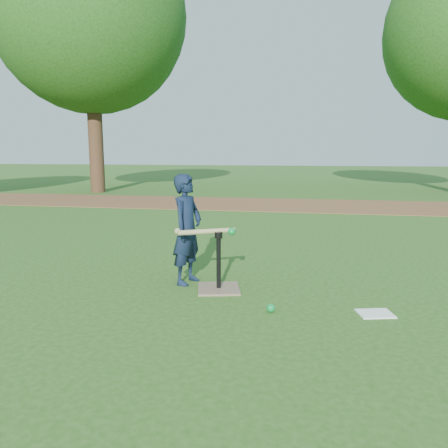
# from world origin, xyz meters

# --- Properties ---
(ground) EXTENTS (80.00, 80.00, 0.00)m
(ground) POSITION_xyz_m (0.00, 0.00, 0.00)
(ground) COLOR #285116
(ground) RESTS_ON ground
(dirt_strip) EXTENTS (24.00, 3.00, 0.01)m
(dirt_strip) POSITION_xyz_m (0.00, 7.50, 0.01)
(dirt_strip) COLOR brown
(dirt_strip) RESTS_ON ground
(child) EXTENTS (0.39, 0.50, 1.20)m
(child) POSITION_xyz_m (-0.02, 0.20, 0.60)
(child) COLOR black
(child) RESTS_ON ground
(wiffle_ball_ground) EXTENTS (0.08, 0.08, 0.08)m
(wiffle_ball_ground) POSITION_xyz_m (0.95, -0.54, 0.04)
(wiffle_ball_ground) COLOR #0B8333
(wiffle_ball_ground) RESTS_ON ground
(clipboard) EXTENTS (0.35, 0.30, 0.01)m
(clipboard) POSITION_xyz_m (1.87, -0.41, 0.01)
(clipboard) COLOR white
(clipboard) RESTS_ON ground
(batting_tee) EXTENTS (0.52, 0.52, 0.61)m
(batting_tee) POSITION_xyz_m (0.36, 0.01, 0.11)
(batting_tee) COLOR #7A654D
(batting_tee) RESTS_ON ground
(swing_action) EXTENTS (0.63, 0.32, 0.08)m
(swing_action) POSITION_xyz_m (0.26, -0.00, 0.62)
(swing_action) COLOR tan
(swing_action) RESTS_ON ground
(tree_left) EXTENTS (6.40, 6.40, 9.08)m
(tree_left) POSITION_xyz_m (-6.00, 10.00, 5.87)
(tree_left) COLOR #382316
(tree_left) RESTS_ON ground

